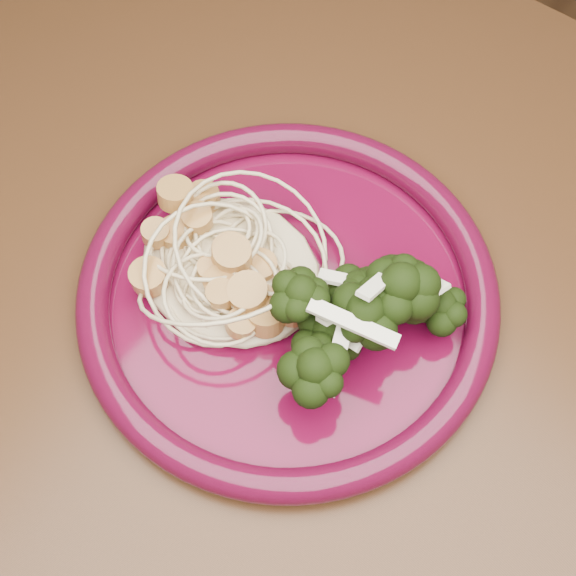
# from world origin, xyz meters

# --- Properties ---
(dining_table) EXTENTS (1.20, 0.80, 0.75)m
(dining_table) POSITION_xyz_m (0.00, 0.00, 0.65)
(dining_table) COLOR #472814
(dining_table) RESTS_ON ground
(dinner_plate) EXTENTS (0.36, 0.36, 0.02)m
(dinner_plate) POSITION_xyz_m (-0.10, 0.02, 0.76)
(dinner_plate) COLOR #4E0621
(dinner_plate) RESTS_ON dining_table
(spaghetti_pile) EXTENTS (0.16, 0.15, 0.03)m
(spaghetti_pile) POSITION_xyz_m (-0.15, 0.01, 0.77)
(spaghetti_pile) COLOR beige
(spaghetti_pile) RESTS_ON dinner_plate
(scallop_cluster) EXTENTS (0.16, 0.16, 0.04)m
(scallop_cluster) POSITION_xyz_m (-0.15, 0.01, 0.81)
(scallop_cluster) COLOR tan
(scallop_cluster) RESTS_ON spaghetti_pile
(broccoli_pile) EXTENTS (0.13, 0.17, 0.05)m
(broccoli_pile) POSITION_xyz_m (-0.05, 0.03, 0.78)
(broccoli_pile) COLOR black
(broccoli_pile) RESTS_ON dinner_plate
(onion_garnish) EXTENTS (0.09, 0.11, 0.06)m
(onion_garnish) POSITION_xyz_m (-0.05, 0.03, 0.82)
(onion_garnish) COLOR white
(onion_garnish) RESTS_ON broccoli_pile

